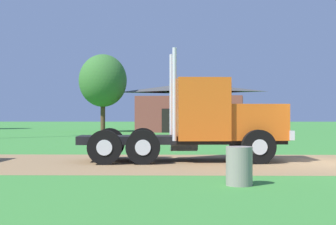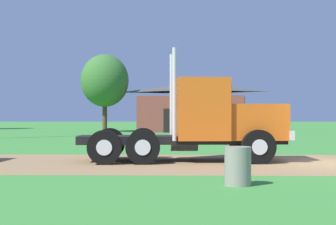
% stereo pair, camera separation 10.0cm
% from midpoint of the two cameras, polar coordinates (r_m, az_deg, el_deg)
% --- Properties ---
extents(ground_plane, '(200.00, 200.00, 0.00)m').
position_cam_midpoint_polar(ground_plane, '(17.51, 18.25, -5.62)').
color(ground_plane, '#3C8535').
extents(dirt_track, '(120.00, 6.88, 0.01)m').
position_cam_midpoint_polar(dirt_track, '(17.50, 18.25, -5.60)').
color(dirt_track, '#93724B').
rests_on(dirt_track, ground_plane).
extents(truck_foreground_white, '(7.45, 3.02, 3.88)m').
position_cam_midpoint_polar(truck_foreground_white, '(17.50, 4.78, -1.12)').
color(truck_foreground_white, black).
rests_on(truck_foreground_white, ground_plane).
extents(steel_barrel, '(0.62, 0.62, 0.90)m').
position_cam_midpoint_polar(steel_barrel, '(11.57, 8.32, -6.15)').
color(steel_barrel, gray).
rests_on(steel_barrel, ground_plane).
extents(shed_building, '(11.05, 6.93, 4.71)m').
position_cam_midpoint_polar(shed_building, '(47.38, 2.93, 0.50)').
color(shed_building, brown).
rests_on(shed_building, ground_plane).
extents(tree_mid, '(4.59, 4.59, 7.45)m').
position_cam_midpoint_polar(tree_mid, '(47.78, -7.27, 3.66)').
color(tree_mid, '#513823').
rests_on(tree_mid, ground_plane).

